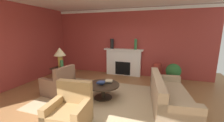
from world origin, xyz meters
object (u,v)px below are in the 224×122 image
object	(u,v)px
armchair_near_window	(59,85)
vase_on_side_table	(62,64)
vase_tall_corner	(157,72)
potted_plant	(173,72)
sofa	(168,98)
side_table	(61,75)
table_lamp	(60,54)
vase_mantel_right	(136,44)
coffee_table	(103,88)
fireplace	(123,63)
vase_mantel_left	(112,44)
armchair_facing_fireplace	(70,114)

from	to	relation	value
armchair_near_window	vase_on_side_table	distance (m)	0.86
vase_tall_corner	potted_plant	xyz separation A→B (m)	(0.60, -0.34, 0.13)
sofa	side_table	world-z (taller)	sofa
table_lamp	potted_plant	size ratio (longest dim) A/B	0.90
armchair_near_window	vase_mantel_right	size ratio (longest dim) A/B	2.03
armchair_near_window	coffee_table	bearing A→B (deg)	7.76
potted_plant	vase_tall_corner	bearing A→B (deg)	150.26
fireplace	armchair_near_window	world-z (taller)	fireplace
sofa	armchair_near_window	size ratio (longest dim) A/B	2.31
side_table	vase_mantel_left	size ratio (longest dim) A/B	1.54
vase_on_side_table	potted_plant	xyz separation A→B (m)	(3.88, 1.51, -0.36)
vase_mantel_left	vase_tall_corner	xyz separation A→B (m)	(2.07, -0.25, -1.11)
coffee_table	vase_tall_corner	size ratio (longest dim) A/B	1.39
armchair_facing_fireplace	armchair_near_window	bearing A→B (deg)	135.22
armchair_near_window	armchair_facing_fireplace	size ratio (longest dim) A/B	1.00
fireplace	vase_mantel_left	distance (m)	1.04
table_lamp	vase_on_side_table	xyz separation A→B (m)	(0.15, -0.12, -0.37)
side_table	potted_plant	world-z (taller)	potted_plant
fireplace	coffee_table	bearing A→B (deg)	-89.79
armchair_facing_fireplace	vase_mantel_right	xyz separation A→B (m)	(0.70, 3.99, 1.17)
side_table	fireplace	bearing A→B (deg)	46.80
vase_mantel_left	fireplace	bearing A→B (deg)	5.16
fireplace	vase_tall_corner	bearing A→B (deg)	-11.16
side_table	vase_tall_corner	distance (m)	3.84
fireplace	vase_mantel_left	size ratio (longest dim) A/B	3.96
table_lamp	vase_mantel_left	distance (m)	2.42
coffee_table	vase_tall_corner	xyz separation A→B (m)	(1.51, 2.25, 0.02)
armchair_facing_fireplace	coffee_table	bearing A→B (deg)	83.99
vase_tall_corner	potted_plant	bearing A→B (deg)	-29.74
fireplace	vase_mantel_left	xyz separation A→B (m)	(-0.55, -0.05, 0.88)
coffee_table	vase_on_side_table	distance (m)	1.89
vase_mantel_left	vase_tall_corner	world-z (taller)	vase_mantel_left
table_lamp	vase_on_side_table	world-z (taller)	table_lamp
armchair_near_window	vase_tall_corner	world-z (taller)	armchair_near_window
side_table	vase_on_side_table	bearing A→B (deg)	-38.66
fireplace	vase_mantel_left	world-z (taller)	vase_mantel_left
fireplace	vase_mantel_right	xyz separation A→B (m)	(0.55, -0.05, 0.89)
armchair_near_window	table_lamp	world-z (taller)	table_lamp
armchair_near_window	potted_plant	xyz separation A→B (m)	(3.57, 2.10, 0.19)
vase_mantel_right	vase_tall_corner	bearing A→B (deg)	-14.46
side_table	vase_tall_corner	size ratio (longest dim) A/B	0.98
coffee_table	potted_plant	world-z (taller)	potted_plant
armchair_facing_fireplace	coffee_table	world-z (taller)	armchair_facing_fireplace
vase_mantel_left	vase_mantel_right	xyz separation A→B (m)	(1.10, 0.00, 0.01)
vase_tall_corner	vase_mantel_left	bearing A→B (deg)	173.11
sofa	armchair_near_window	bearing A→B (deg)	-176.33
potted_plant	armchair_facing_fireplace	bearing A→B (deg)	-123.71
vase_mantel_left	potted_plant	world-z (taller)	vase_mantel_left
coffee_table	vase_tall_corner	bearing A→B (deg)	56.10
armchair_near_window	armchair_facing_fireplace	xyz separation A→B (m)	(1.31, -1.30, 0.00)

